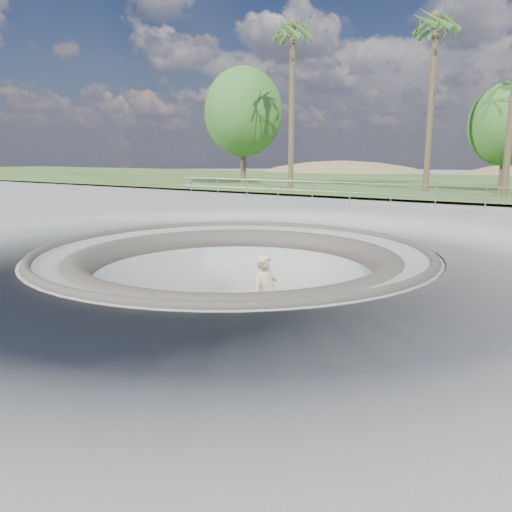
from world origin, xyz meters
name	(u,v)px	position (x,y,z in m)	size (l,w,h in m)	color
ground	(234,250)	(0.00, 0.00, 0.00)	(180.00, 180.00, 0.00)	gray
skate_bowl	(234,317)	(0.00, 0.00, -1.83)	(14.00, 14.00, 4.10)	gray
grass_strip	(482,183)	(0.00, 34.00, 0.22)	(180.00, 36.00, 0.12)	#2B5220
safety_railing	(391,195)	(0.00, 12.00, 0.69)	(25.00, 0.06, 1.03)	gray
skateboard	(265,335)	(1.44, -0.71, -1.84)	(0.77, 0.42, 0.08)	olive
skater	(265,296)	(1.44, -0.71, -0.85)	(0.71, 0.47, 1.96)	#CEB885
palm_a	(293,36)	(-9.33, 19.02, 9.91)	(2.60, 2.60, 11.19)	brown
palm_b	(436,28)	(-0.94, 21.02, 9.66)	(2.60, 2.60, 10.92)	brown
bushy_tree_left	(243,112)	(-15.52, 22.24, 5.74)	(6.22, 5.66, 8.98)	brown
bushy_tree_mid	(507,125)	(2.83, 24.30, 4.30)	(4.62, 4.20, 6.67)	brown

